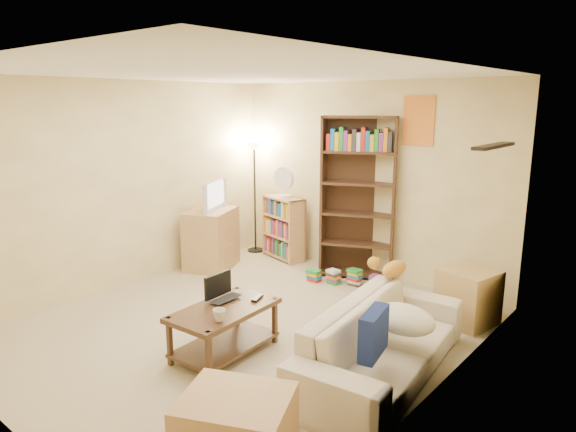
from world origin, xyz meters
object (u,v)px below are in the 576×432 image
at_px(mug, 219,315).
at_px(television, 210,195).
at_px(short_bookshelf, 284,228).
at_px(coffee_table, 224,323).
at_px(sofa, 383,341).
at_px(tv_stand, 211,239).
at_px(desk_fan, 284,182).
at_px(side_table, 468,297).
at_px(tall_bookshelf, 358,194).
at_px(tabby_cat, 391,268).
at_px(laptop, 230,300).
at_px(floor_lamp, 254,165).

relative_size(mug, television, 0.21).
bearing_deg(short_bookshelf, coffee_table, -45.12).
xyz_separation_m(sofa, short_bookshelf, (-2.75, 1.96, 0.16)).
xyz_separation_m(mug, short_bookshelf, (-1.66, 2.78, -0.04)).
relative_size(tv_stand, desk_fan, 1.83).
relative_size(short_bookshelf, side_table, 1.60).
relative_size(tv_stand, side_table, 1.42).
distance_m(television, tall_bookshelf, 1.98).
height_order(mug, side_table, side_table).
relative_size(mug, side_table, 0.25).
distance_m(tabby_cat, tv_stand, 2.92).
xyz_separation_m(sofa, side_table, (0.16, 1.46, -0.01)).
distance_m(sofa, side_table, 1.47).
bearing_deg(short_bookshelf, tv_stand, -102.77).
bearing_deg(laptop, side_table, -40.56).
height_order(tv_stand, side_table, tv_stand).
xyz_separation_m(coffee_table, laptop, (-0.06, 0.13, 0.17)).
relative_size(coffee_table, short_bookshelf, 1.13).
relative_size(mug, floor_lamp, 0.08).
bearing_deg(tall_bookshelf, sofa, -76.76).
distance_m(mug, tall_bookshelf, 2.88).
distance_m(tv_stand, floor_lamp, 1.33).
distance_m(desk_fan, side_table, 3.02).
height_order(sofa, floor_lamp, floor_lamp).
xyz_separation_m(short_bookshelf, floor_lamp, (-0.56, 0.00, 0.87)).
bearing_deg(sofa, floor_lamp, 52.44).
bearing_deg(tv_stand, desk_fan, 35.08).
distance_m(coffee_table, laptop, 0.22).
distance_m(tabby_cat, tall_bookshelf, 1.74).
xyz_separation_m(coffee_table, tv_stand, (-1.98, 1.62, 0.11)).
height_order(mug, floor_lamp, floor_lamp).
bearing_deg(floor_lamp, mug, -51.36).
relative_size(tv_stand, tall_bookshelf, 0.39).
relative_size(television, desk_fan, 1.53).
xyz_separation_m(tv_stand, floor_lamp, (-0.07, 0.95, 0.93)).
distance_m(laptop, television, 2.49).
xyz_separation_m(tabby_cat, laptop, (-0.98, -1.21, -0.21)).
relative_size(coffee_table, tall_bookshelf, 0.50).
bearing_deg(short_bookshelf, mug, -44.31).
bearing_deg(laptop, floor_lamp, 36.34).
xyz_separation_m(short_bookshelf, side_table, (2.91, -0.50, -0.17)).
xyz_separation_m(tabby_cat, short_bookshelf, (-2.40, 1.22, -0.21)).
bearing_deg(television, laptop, -151.56).
bearing_deg(sofa, tall_bookshelf, 30.63).
relative_size(mug, short_bookshelf, 0.16).
xyz_separation_m(laptop, tv_stand, (-1.92, 1.49, -0.05)).
xyz_separation_m(laptop, floor_lamp, (-1.98, 2.43, 0.87)).
bearing_deg(floor_lamp, coffee_table, -51.42).
relative_size(laptop, side_table, 0.58).
relative_size(tabby_cat, television, 0.69).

